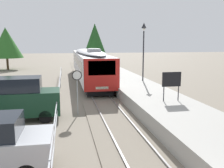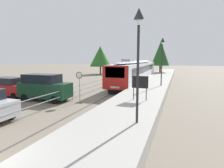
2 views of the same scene
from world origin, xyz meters
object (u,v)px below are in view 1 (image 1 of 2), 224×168
Objects in this scene: speed_limit_sign at (77,81)px; parked_van_dark_green at (15,98)px; platform_notice_board at (172,80)px; commuter_train at (89,62)px; platform_lamp_mid_platform at (144,41)px.

speed_limit_sign reaches higher than parked_van_dark_green.
parked_van_dark_green is (-3.58, -0.34, -0.83)m from speed_limit_sign.
platform_notice_board is 5.77m from speed_limit_sign.
commuter_train is 3.90× the size of platform_lamp_mid_platform.
platform_notice_board is at bearing -4.39° from parked_van_dark_green.
platform_notice_board is 0.36× the size of parked_van_dark_green.
platform_lamp_mid_platform reaches higher than speed_limit_sign.
platform_lamp_mid_platform is 1.91× the size of speed_limit_sign.
platform_lamp_mid_platform is at bearing 36.26° from parked_van_dark_green.
platform_notice_board is 9.33m from parked_van_dark_green.
parked_van_dark_green is at bearing -143.74° from platform_lamp_mid_platform.
platform_lamp_mid_platform is at bearing 47.31° from speed_limit_sign.
commuter_train is 7.43× the size of speed_limit_sign.
commuter_train is 15.45m from parked_van_dark_green.
parked_van_dark_green is (-10.09, -7.40, -3.33)m from platform_lamp_mid_platform.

